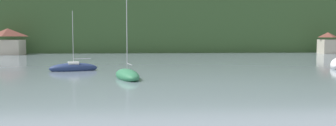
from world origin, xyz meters
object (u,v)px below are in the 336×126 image
object	(u,v)px
shore_building_westcentral	(328,43)
sailboat_far_7	(127,75)
sailboat_far_10	(74,68)
shore_building_west	(8,42)

from	to	relation	value
shore_building_westcentral	sailboat_far_7	world-z (taller)	sailboat_far_7
shore_building_westcentral	sailboat_far_7	xyz separation A→B (m)	(-48.91, -49.72, -2.31)
shore_building_westcentral	sailboat_far_10	world-z (taller)	sailboat_far_10
sailboat_far_7	shore_building_west	bearing A→B (deg)	17.41
sailboat_far_7	sailboat_far_10	size ratio (longest dim) A/B	1.09
shore_building_west	sailboat_far_10	size ratio (longest dim) A/B	0.85
shore_building_westcentral	shore_building_west	bearing A→B (deg)	179.43
shore_building_west	sailboat_far_7	xyz separation A→B (m)	(30.40, -50.51, -2.78)
shore_building_westcentral	sailboat_far_7	bearing A→B (deg)	-134.53
sailboat_far_7	sailboat_far_10	distance (m)	11.61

